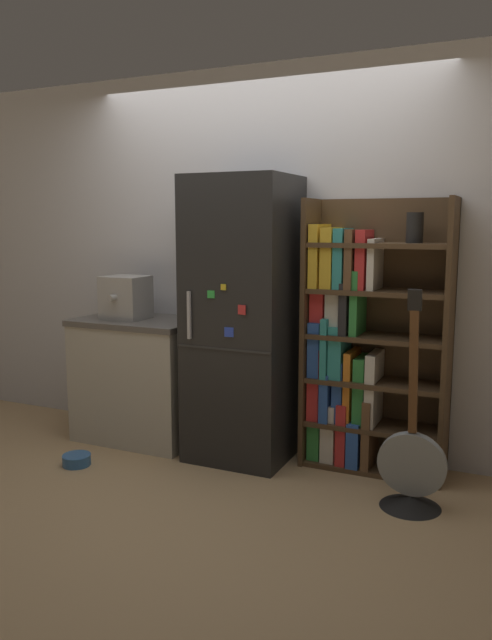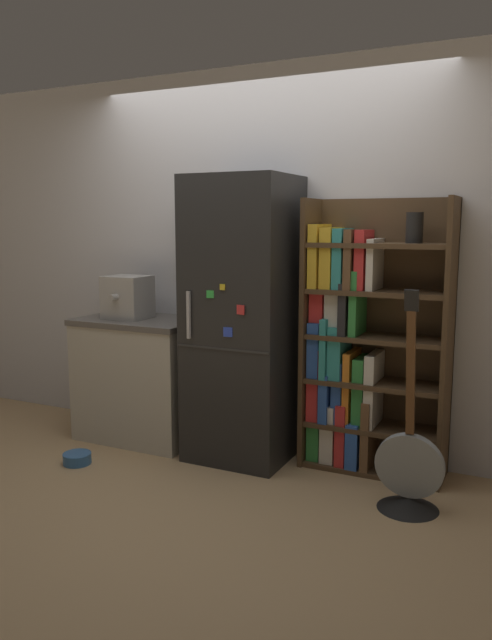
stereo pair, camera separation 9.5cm
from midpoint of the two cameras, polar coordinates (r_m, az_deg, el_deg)
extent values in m
plane|color=tan|center=(4.20, -0.51, -12.86)|extent=(16.00, 16.00, 0.00)
cube|color=silver|center=(4.34, 2.26, 5.48)|extent=(8.00, 0.05, 2.60)
cube|color=black|center=(4.09, 0.41, 0.02)|extent=(0.65, 0.60, 1.85)
cube|color=#333333|center=(3.85, -1.53, -2.67)|extent=(0.63, 0.01, 0.01)
cube|color=#B2B2B7|center=(3.91, -4.58, 0.46)|extent=(0.02, 0.02, 0.30)
cube|color=red|center=(3.74, 0.23, 0.94)|extent=(0.06, 0.02, 0.06)
cube|color=blue|center=(3.80, -0.95, -1.11)|extent=(0.06, 0.01, 0.06)
cube|color=yellow|center=(3.78, -1.45, 3.03)|extent=(0.04, 0.01, 0.04)
cube|color=green|center=(3.83, -2.59, 2.37)|extent=(0.05, 0.01, 0.05)
cube|color=#4C3823|center=(4.06, 6.57, -1.16)|extent=(0.03, 0.35, 1.71)
cube|color=#4C3823|center=(3.86, 18.67, -2.07)|extent=(0.03, 0.35, 1.71)
cube|color=#4C3823|center=(4.09, 12.99, -1.25)|extent=(0.89, 0.03, 1.71)
cube|color=#4C3823|center=(4.17, 12.08, -13.02)|extent=(0.83, 0.32, 0.03)
cube|color=#4C3823|center=(4.08, 12.20, -9.50)|extent=(0.83, 0.32, 0.03)
cube|color=#4C3823|center=(4.00, 12.33, -5.63)|extent=(0.83, 0.32, 0.03)
cube|color=#4C3823|center=(3.94, 12.47, -1.62)|extent=(0.83, 0.32, 0.03)
cube|color=#4C3823|center=(3.90, 12.61, 2.50)|extent=(0.83, 0.32, 0.03)
cube|color=#4C3823|center=(3.88, 12.75, 6.68)|extent=(0.83, 0.32, 0.03)
cube|color=#338C3F|center=(4.18, 7.29, -9.33)|extent=(0.08, 0.24, 0.45)
cube|color=silver|center=(4.17, 8.56, -9.94)|extent=(0.09, 0.27, 0.38)
cube|color=red|center=(4.14, 9.78, -9.97)|extent=(0.06, 0.29, 0.40)
cube|color=#2D59B2|center=(4.13, 10.80, -10.87)|extent=(0.08, 0.30, 0.29)
cube|color=brown|center=(4.09, 11.95, -9.98)|extent=(0.05, 0.29, 0.44)
cube|color=red|center=(4.11, 7.36, -5.62)|extent=(0.08, 0.28, 0.47)
cube|color=#2D59B2|center=(4.10, 8.29, -6.81)|extent=(0.06, 0.29, 0.31)
cube|color=#2D59B2|center=(4.07, 9.36, -6.37)|extent=(0.06, 0.23, 0.39)
cube|color=orange|center=(4.05, 10.29, -5.95)|extent=(0.04, 0.28, 0.46)
cube|color=#338C3F|center=(4.03, 11.23, -6.30)|extent=(0.07, 0.25, 0.43)
cube|color=silver|center=(4.01, 12.27, -6.18)|extent=(0.06, 0.27, 0.46)
cube|color=#2D59B2|center=(4.06, 7.40, -2.51)|extent=(0.07, 0.28, 0.35)
cube|color=teal|center=(4.03, 8.31, -2.41)|extent=(0.04, 0.30, 0.38)
cube|color=teal|center=(4.01, 9.22, -2.83)|extent=(0.08, 0.26, 0.33)
cube|color=red|center=(4.02, 7.56, 1.05)|extent=(0.09, 0.23, 0.29)
cube|color=silver|center=(3.98, 8.94, 1.49)|extent=(0.09, 0.23, 0.37)
cube|color=#262628|center=(3.96, 10.03, 1.12)|extent=(0.05, 0.30, 0.32)
cube|color=#338C3F|center=(3.93, 10.89, 1.58)|extent=(0.05, 0.25, 0.40)
cube|color=gold|center=(3.99, 7.45, 5.85)|extent=(0.06, 0.30, 0.40)
cube|color=gold|center=(3.96, 8.53, 5.66)|extent=(0.07, 0.28, 0.38)
cube|color=teal|center=(3.93, 9.53, 5.56)|extent=(0.06, 0.26, 0.37)
cube|color=brown|center=(3.92, 10.51, 5.50)|extent=(0.05, 0.30, 0.36)
cube|color=red|center=(3.89, 11.42, 5.43)|extent=(0.06, 0.24, 0.36)
cube|color=silver|center=(3.90, 12.41, 5.01)|extent=(0.04, 0.27, 0.31)
cylinder|color=black|center=(3.83, 15.85, 8.11)|extent=(0.10, 0.10, 0.18)
cube|color=#BCB7A8|center=(4.61, -8.88, -5.51)|extent=(0.86, 0.58, 0.84)
cube|color=#5B5651|center=(4.52, -9.01, -0.10)|extent=(0.88, 0.60, 0.04)
cube|color=#A5A39E|center=(4.52, -10.18, 2.07)|extent=(0.30, 0.26, 0.30)
cylinder|color=#A5A39E|center=(4.39, -11.41, 2.04)|extent=(0.04, 0.06, 0.04)
cone|color=black|center=(3.69, 15.32, -15.87)|extent=(0.34, 0.34, 0.06)
cylinder|color=gray|center=(3.61, 15.47, -12.73)|extent=(0.38, 0.10, 0.38)
cube|color=brown|center=(3.38, 15.60, -4.78)|extent=(0.04, 0.11, 0.68)
cube|color=black|center=(3.26, 15.72, 1.73)|extent=(0.07, 0.04, 0.11)
cylinder|color=#3366A5|center=(4.30, -14.56, -12.15)|extent=(0.18, 0.18, 0.07)
torus|color=#3366A5|center=(4.29, -14.58, -11.77)|extent=(0.19, 0.19, 0.01)
camera|label=1|loc=(0.05, -89.33, 0.10)|focal=35.00mm
camera|label=2|loc=(0.05, 90.67, -0.10)|focal=35.00mm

